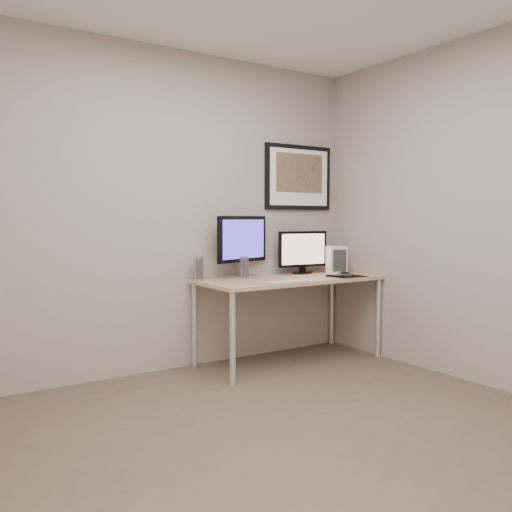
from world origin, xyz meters
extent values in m
plane|color=brown|center=(0.00, 0.00, 0.00)|extent=(3.60, 3.60, 0.00)
plane|color=gray|center=(0.00, 1.70, 1.30)|extent=(3.60, 0.00, 3.60)
plane|color=gray|center=(1.80, 0.00, 1.30)|extent=(0.00, 3.40, 3.40)
cube|color=#A37D4F|center=(1.00, 1.35, 0.71)|extent=(1.60, 0.70, 0.03)
cylinder|color=silver|center=(0.24, 1.04, 0.35)|extent=(0.04, 0.04, 0.70)
cylinder|color=silver|center=(0.24, 1.66, 0.35)|extent=(0.04, 0.04, 0.70)
cylinder|color=silver|center=(1.76, 1.04, 0.35)|extent=(0.04, 0.04, 0.70)
cylinder|color=silver|center=(1.76, 1.66, 0.35)|extent=(0.04, 0.04, 0.70)
cube|color=black|center=(1.35, 1.68, 1.62)|extent=(0.75, 0.03, 0.60)
cube|color=white|center=(1.35, 1.67, 1.62)|extent=(0.67, 0.00, 0.52)
cube|color=gold|center=(1.35, 1.66, 1.66)|extent=(0.54, 0.00, 0.36)
cube|color=#A4A4A9|center=(0.67, 1.60, 0.74)|extent=(0.31, 0.25, 0.02)
cube|color=#A4A4A9|center=(0.67, 1.60, 0.81)|extent=(0.06, 0.05, 0.11)
cube|color=black|center=(0.67, 1.60, 1.06)|extent=(0.57, 0.19, 0.39)
cube|color=#2E219E|center=(0.67, 1.58, 1.06)|extent=(0.50, 0.15, 0.33)
cube|color=black|center=(1.30, 1.55, 0.74)|extent=(0.22, 0.14, 0.02)
cube|color=black|center=(1.30, 1.55, 0.77)|extent=(0.05, 0.04, 0.05)
cube|color=black|center=(1.30, 1.55, 0.96)|extent=(0.50, 0.09, 0.33)
cube|color=#D1A98D|center=(1.30, 1.53, 0.96)|extent=(0.45, 0.06, 0.28)
cylinder|color=#A4A4A9|center=(0.25, 1.59, 0.83)|extent=(0.10, 0.10, 0.20)
cylinder|color=#A4A4A9|center=(0.62, 1.49, 0.82)|extent=(0.10, 0.10, 0.19)
cube|color=silver|center=(0.75, 1.06, 0.74)|extent=(0.39, 0.13, 0.01)
cube|color=black|center=(1.48, 1.15, 0.73)|extent=(0.29, 0.26, 0.00)
ellipsoid|color=black|center=(1.48, 1.18, 0.75)|extent=(0.08, 0.12, 0.04)
cube|color=black|center=(1.36, 1.17, 0.74)|extent=(0.09, 0.16, 0.02)
cube|color=silver|center=(1.56, 1.38, 0.86)|extent=(0.19, 0.16, 0.25)
camera|label=1|loc=(-1.80, -2.35, 1.24)|focal=38.00mm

